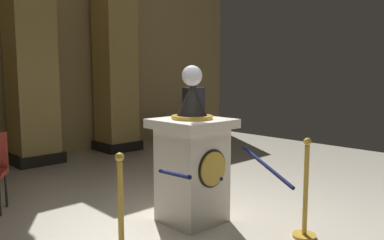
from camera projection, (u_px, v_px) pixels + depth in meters
ground_plane at (193, 229)px, 4.08m from camera, size 11.56×11.56×0.00m
back_wall at (20, 61)px, 7.37m from camera, size 11.56×0.16×3.89m
pedestal_clock at (192, 160)px, 4.23m from camera, size 0.77×0.77×1.77m
stanchion_near at (121, 228)px, 3.23m from camera, size 0.24×0.24×1.01m
stanchion_far at (305, 203)px, 3.83m from camera, size 0.24×0.24×1.04m
velvet_rope at (221, 170)px, 3.48m from camera, size 1.28×1.26×0.22m
column_right at (115, 66)px, 8.23m from camera, size 0.87×0.87×3.74m
column_centre_rear at (31, 65)px, 6.97m from camera, size 0.89×0.89×3.74m
bystander_guest at (194, 118)px, 6.92m from camera, size 0.39×0.28×1.66m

